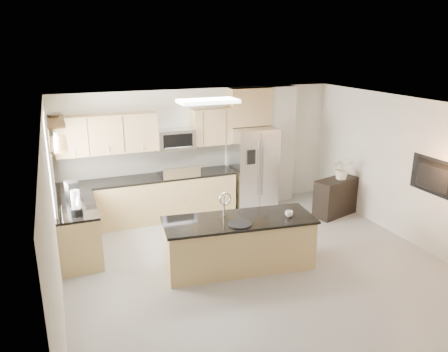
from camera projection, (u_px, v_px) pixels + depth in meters
name	position (u px, v px, depth m)	size (l,w,h in m)	color
floor	(268.00, 277.00, 6.82)	(6.50, 6.50, 0.00)	#9A9793
ceiling	(273.00, 111.00, 6.05)	(6.00, 6.50, 0.02)	silver
wall_back	(201.00, 150.00, 9.33)	(6.00, 0.02, 2.60)	white
wall_left	(54.00, 229.00, 5.39)	(0.02, 6.50, 2.60)	white
wall_right	(427.00, 177.00, 7.48)	(0.02, 6.50, 2.60)	white
back_counter	(149.00, 198.00, 8.86)	(3.55, 0.66, 1.44)	tan
left_counter	(78.00, 230.00, 7.39)	(0.66, 1.50, 0.92)	tan
range	(179.00, 195.00, 9.07)	(0.76, 0.64, 1.14)	black
upper_cabinets	(140.00, 132.00, 8.57)	(3.50, 0.33, 0.75)	tan
microwave	(176.00, 139.00, 8.84)	(0.76, 0.40, 0.40)	silver
refrigerator	(253.00, 168.00, 9.48)	(0.92, 0.78, 1.78)	silver
partition_column	(279.00, 145.00, 9.83)	(0.60, 0.30, 2.60)	beige
window	(51.00, 164.00, 6.94)	(0.04, 1.15, 1.65)	white
shelf_lower	(57.00, 144.00, 6.98)	(0.30, 1.20, 0.04)	olive
shelf_upper	(54.00, 121.00, 6.88)	(0.30, 1.20, 0.04)	olive
ceiling_fixture	(208.00, 101.00, 7.35)	(1.00, 0.50, 0.06)	white
island	(239.00, 243.00, 7.02)	(2.49, 1.14, 1.26)	tan
credenza	(336.00, 197.00, 9.17)	(0.98, 0.41, 0.79)	black
cup	(289.00, 214.00, 6.98)	(0.12, 0.12, 0.10)	white
platter	(240.00, 224.00, 6.68)	(0.37, 0.37, 0.02)	black
blender	(76.00, 205.00, 6.75)	(0.18, 0.18, 0.42)	black
kettle	(78.00, 202.00, 7.05)	(0.22, 0.22, 0.27)	silver
coffee_maker	(72.00, 192.00, 7.39)	(0.24, 0.26, 0.35)	black
bowl	(54.00, 114.00, 7.14)	(0.34, 0.34, 0.08)	silver
flower_vase	(343.00, 162.00, 8.97)	(0.65, 0.56, 0.72)	white
television	(432.00, 178.00, 7.26)	(1.08, 0.14, 0.62)	black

